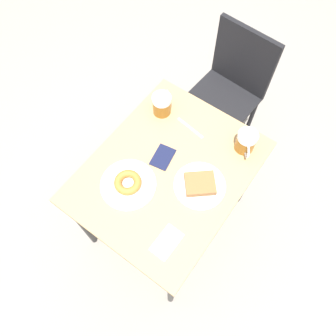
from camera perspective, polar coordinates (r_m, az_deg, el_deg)
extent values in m
plane|color=gray|center=(2.25, 0.00, -8.87)|extent=(8.00, 8.00, 0.00)
cube|color=tan|center=(1.56, 0.00, -0.58)|extent=(0.70, 0.88, 0.03)
cylinder|color=black|center=(1.92, -14.80, -9.35)|extent=(0.04, 0.04, 0.72)
cylinder|color=black|center=(1.79, 0.52, -20.82)|extent=(0.04, 0.04, 0.72)
cylinder|color=black|center=(2.14, -0.41, 7.16)|extent=(0.04, 0.04, 0.72)
cylinder|color=black|center=(2.02, 13.87, -1.61)|extent=(0.04, 0.04, 0.72)
cube|color=black|center=(2.16, 9.14, 11.45)|extent=(0.43, 0.43, 0.02)
cube|color=black|center=(2.12, 13.08, 18.05)|extent=(0.40, 0.06, 0.42)
cylinder|color=black|center=(2.32, 2.25, 7.52)|extent=(0.03, 0.03, 0.46)
cylinder|color=black|center=(2.23, 9.29, 2.64)|extent=(0.03, 0.03, 0.46)
cylinder|color=black|center=(2.50, 7.42, 12.57)|extent=(0.03, 0.03, 0.46)
cylinder|color=black|center=(2.41, 14.14, 8.17)|extent=(0.03, 0.03, 0.46)
cylinder|color=silver|center=(1.52, 5.53, -3.07)|extent=(0.24, 0.24, 0.01)
cube|color=brown|center=(1.50, 5.60, -2.74)|extent=(0.18, 0.17, 0.03)
cylinder|color=silver|center=(1.52, -6.93, -2.86)|extent=(0.26, 0.26, 0.01)
torus|color=#B2702D|center=(1.50, -7.03, -2.51)|extent=(0.13, 0.13, 0.04)
cylinder|color=#8C5619|center=(1.69, -1.08, 10.72)|extent=(0.09, 0.09, 0.09)
cylinder|color=white|center=(1.65, -1.12, 11.93)|extent=(0.10, 0.10, 0.03)
torus|color=silver|center=(1.71, -0.41, 12.27)|extent=(0.03, 0.07, 0.07)
cylinder|color=#8C5619|center=(1.61, 13.32, 4.31)|extent=(0.09, 0.09, 0.09)
cylinder|color=white|center=(1.57, 13.75, 5.38)|extent=(0.10, 0.10, 0.03)
torus|color=silver|center=(1.58, 13.60, 2.94)|extent=(0.05, 0.07, 0.07)
cube|color=white|center=(1.43, -0.22, -12.79)|extent=(0.09, 0.14, 0.00)
cube|color=silver|center=(1.67, 3.90, 6.98)|extent=(0.17, 0.04, 0.00)
cube|color=#141938|center=(1.58, -0.91, 1.92)|extent=(0.11, 0.14, 0.01)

